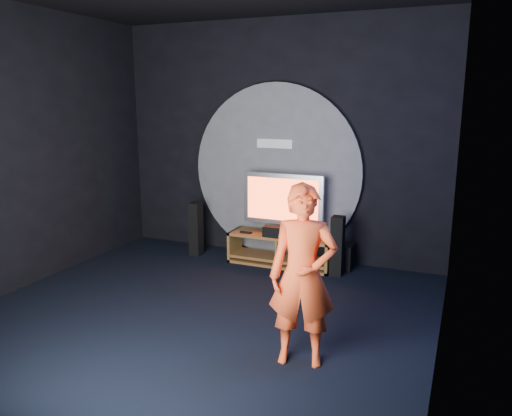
{
  "coord_description": "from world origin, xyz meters",
  "views": [
    {
      "loc": [
        2.62,
        -4.45,
        2.37
      ],
      "look_at": [
        0.27,
        1.05,
        1.05
      ],
      "focal_mm": 35.0,
      "sensor_mm": 36.0,
      "label": 1
    }
  ],
  "objects_px": {
    "media_console": "(281,252)",
    "tower_speaker_right": "(337,246)",
    "subwoofer": "(342,256)",
    "player": "(303,276)",
    "tower_speaker_left": "(196,229)",
    "tv": "(283,201)"
  },
  "relations": [
    {
      "from": "media_console",
      "to": "tv",
      "type": "relative_size",
      "value": 1.27
    },
    {
      "from": "tower_speaker_right",
      "to": "tv",
      "type": "bearing_deg",
      "value": 168.57
    },
    {
      "from": "media_console",
      "to": "tower_speaker_right",
      "type": "height_order",
      "value": "tower_speaker_right"
    },
    {
      "from": "tv",
      "to": "tower_speaker_left",
      "type": "distance_m",
      "value": 1.46
    },
    {
      "from": "tower_speaker_left",
      "to": "player",
      "type": "distance_m",
      "value": 3.48
    },
    {
      "from": "tv",
      "to": "player",
      "type": "relative_size",
      "value": 0.72
    },
    {
      "from": "media_console",
      "to": "tower_speaker_right",
      "type": "xyz_separation_m",
      "value": [
        0.85,
        -0.11,
        0.22
      ]
    },
    {
      "from": "media_console",
      "to": "player",
      "type": "height_order",
      "value": "player"
    },
    {
      "from": "media_console",
      "to": "player",
      "type": "bearing_deg",
      "value": -65.81
    },
    {
      "from": "tower_speaker_right",
      "to": "player",
      "type": "height_order",
      "value": "player"
    },
    {
      "from": "tower_speaker_left",
      "to": "tower_speaker_right",
      "type": "bearing_deg",
      "value": -0.81
    },
    {
      "from": "player",
      "to": "tv",
      "type": "bearing_deg",
      "value": 100.28
    },
    {
      "from": "tower_speaker_left",
      "to": "player",
      "type": "xyz_separation_m",
      "value": [
        2.48,
        -2.41,
        0.42
      ]
    },
    {
      "from": "tower_speaker_right",
      "to": "player",
      "type": "bearing_deg",
      "value": -83.6
    },
    {
      "from": "tower_speaker_right",
      "to": "subwoofer",
      "type": "xyz_separation_m",
      "value": [
        -0.01,
        0.31,
        -0.23
      ]
    },
    {
      "from": "tower_speaker_right",
      "to": "subwoofer",
      "type": "relative_size",
      "value": 2.3
    },
    {
      "from": "tower_speaker_left",
      "to": "subwoofer",
      "type": "xyz_separation_m",
      "value": [
        2.21,
        0.27,
        -0.23
      ]
    },
    {
      "from": "tv",
      "to": "media_console",
      "type": "bearing_deg",
      "value": -84.33
    },
    {
      "from": "subwoofer",
      "to": "player",
      "type": "relative_size",
      "value": 0.22
    },
    {
      "from": "tower_speaker_left",
      "to": "player",
      "type": "bearing_deg",
      "value": -44.21
    },
    {
      "from": "subwoofer",
      "to": "player",
      "type": "bearing_deg",
      "value": -84.18
    },
    {
      "from": "tv",
      "to": "player",
      "type": "bearing_deg",
      "value": -66.25
    }
  ]
}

